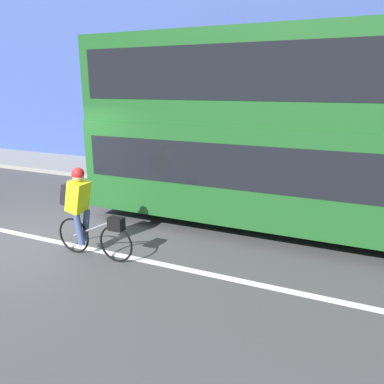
{
  "coord_description": "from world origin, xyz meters",
  "views": [
    {
      "loc": [
        5.76,
        -4.94,
        2.9
      ],
      "look_at": [
        3.05,
        1.13,
        1.0
      ],
      "focal_mm": 35.0,
      "sensor_mm": 36.0,
      "label": 1
    }
  ],
  "objects": [
    {
      "name": "trash_bin",
      "position": [
        4.44,
        5.54,
        0.56
      ],
      "size": [
        0.44,
        0.44,
        0.85
      ],
      "color": "#194C23",
      "rests_on": "sidewalk_curb"
    },
    {
      "name": "road_center_line",
      "position": [
        0.0,
        0.07,
        0.0
      ],
      "size": [
        50.0,
        0.14,
        0.01
      ],
      "primitive_type": "cube",
      "color": "silver",
      "rests_on": "ground_plane"
    },
    {
      "name": "cyclist_on_bike",
      "position": [
        1.6,
        -0.15,
        0.86
      ],
      "size": [
        1.55,
        0.32,
        1.58
      ],
      "color": "black",
      "rests_on": "ground_plane"
    },
    {
      "name": "ground_plane",
      "position": [
        0.0,
        0.0,
        0.0
      ],
      "size": [
        80.0,
        80.0,
        0.0
      ],
      "primitive_type": "plane",
      "color": "#424244"
    },
    {
      "name": "bus",
      "position": [
        5.44,
        2.69,
        2.15
      ],
      "size": [
        10.07,
        2.59,
        3.87
      ],
      "color": "black",
      "rests_on": "ground_plane"
    },
    {
      "name": "building_facade",
      "position": [
        0.0,
        7.07,
        3.39
      ],
      "size": [
        60.0,
        0.3,
        6.79
      ],
      "color": "#33478C",
      "rests_on": "ground_plane"
    },
    {
      "name": "sidewalk_curb",
      "position": [
        0.0,
        5.67,
        0.07
      ],
      "size": [
        60.0,
        2.5,
        0.14
      ],
      "color": "gray",
      "rests_on": "ground_plane"
    }
  ]
}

